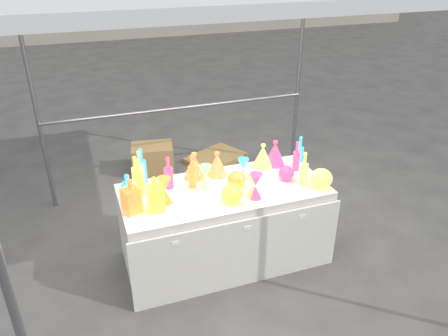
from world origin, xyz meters
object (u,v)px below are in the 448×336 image
object	(u,v)px
lampshade_0	(194,165)
globe_0	(232,195)
display_table	(224,224)
decanter_0	(155,194)
hourglass_0	(165,190)
cardboard_box_closed	(153,159)
bottle_0	(138,173)

from	to	relation	value
lampshade_0	globe_0	bearing A→B (deg)	-60.74
display_table	lampshade_0	bearing A→B (deg)	122.44
decanter_0	hourglass_0	world-z (taller)	decanter_0
cardboard_box_closed	bottle_0	bearing A→B (deg)	-93.74
bottle_0	hourglass_0	xyz separation A→B (m)	(0.16, -0.32, -0.03)
display_table	decanter_0	xyz separation A→B (m)	(-0.63, -0.13, 0.52)
decanter_0	globe_0	world-z (taller)	decanter_0
display_table	globe_0	distance (m)	0.50
bottle_0	decanter_0	xyz separation A→B (m)	(0.07, -0.39, 0.00)
bottle_0	decanter_0	bearing A→B (deg)	-79.90
cardboard_box_closed	lampshade_0	distance (m)	1.80
display_table	lampshade_0	size ratio (longest dim) A/B	7.47
display_table	cardboard_box_closed	distance (m)	1.98
globe_0	lampshade_0	size ratio (longest dim) A/B	0.71
globe_0	bottle_0	bearing A→B (deg)	144.04
decanter_0	globe_0	xyz separation A→B (m)	(0.61, -0.10, -0.08)
cardboard_box_closed	hourglass_0	bearing A→B (deg)	-87.00
bottle_0	hourglass_0	world-z (taller)	bottle_0
hourglass_0	lampshade_0	xyz separation A→B (m)	(0.35, 0.34, 0.01)
cardboard_box_closed	bottle_0	distance (m)	1.87
display_table	cardboard_box_closed	bearing A→B (deg)	98.23
display_table	hourglass_0	world-z (taller)	hourglass_0
display_table	hourglass_0	xyz separation A→B (m)	(-0.53, -0.05, 0.49)
hourglass_0	globe_0	size ratio (longest dim) A/B	1.32
display_table	globe_0	world-z (taller)	globe_0
decanter_0	globe_0	distance (m)	0.63
display_table	cardboard_box_closed	world-z (taller)	display_table
globe_0	hourglass_0	bearing A→B (deg)	160.93
display_table	bottle_0	size ratio (longest dim) A/B	6.39
lampshade_0	hourglass_0	bearing A→B (deg)	-124.39
lampshade_0	display_table	bearing A→B (deg)	-46.21
lampshade_0	cardboard_box_closed	bearing A→B (deg)	104.72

